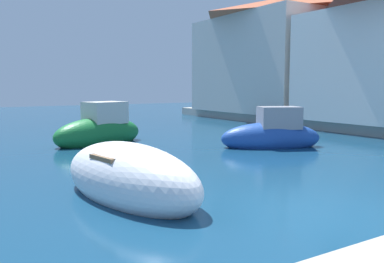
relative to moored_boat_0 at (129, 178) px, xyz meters
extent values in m
plane|color=navy|center=(2.36, -2.54, -0.38)|extent=(80.00, 80.00, 0.00)
ellipsoid|color=white|center=(0.00, 0.00, 0.00)|extent=(2.21, 4.10, 1.38)
cube|color=brown|center=(0.00, 0.00, 0.45)|extent=(1.35, 0.99, 0.08)
ellipsoid|color=#1E479E|center=(6.78, 3.50, -0.07)|extent=(3.75, 2.60, 1.12)
cube|color=gray|center=(7.04, 3.38, 0.65)|extent=(1.66, 1.42, 0.77)
ellipsoid|color=#197233|center=(1.89, 7.44, -0.04)|extent=(3.93, 2.44, 1.27)
cube|color=beige|center=(2.17, 7.53, 0.75)|extent=(1.68, 1.41, 0.82)
cube|color=beige|center=(15.36, 12.89, 3.08)|extent=(6.68, 9.14, 5.93)
pyramid|color=#B25638|center=(15.36, 12.89, 6.65)|extent=(7.08, 9.68, 1.20)
camera|label=1|loc=(-2.92, -7.14, 1.76)|focal=37.98mm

